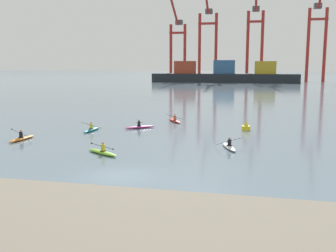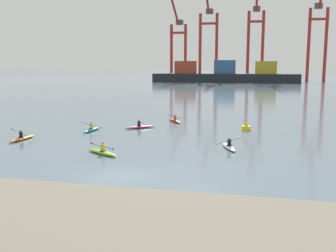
% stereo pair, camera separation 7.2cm
% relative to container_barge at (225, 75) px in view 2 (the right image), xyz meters
% --- Properties ---
extents(ground_plane, '(800.00, 800.00, 0.00)m').
position_rel_container_barge_xyz_m(ground_plane, '(4.49, -129.05, -2.88)').
color(ground_plane, slate).
extents(container_barge, '(55.16, 8.02, 8.39)m').
position_rel_container_barge_xyz_m(container_barge, '(0.00, 0.00, 0.00)').
color(container_barge, '#1E2328').
rests_on(container_barge, ground).
extents(gantry_crane_west, '(7.28, 18.22, 32.41)m').
position_rel_container_barge_xyz_m(gantry_crane_west, '(-21.08, 14.45, 13.42)').
color(gantry_crane_west, maroon).
rests_on(gantry_crane_west, ground).
extents(gantry_crane_west_mid, '(8.04, 18.38, 38.06)m').
position_rel_container_barge_xyz_m(gantry_crane_west_mid, '(-8.09, 12.76, 15.75)').
color(gantry_crane_west_mid, maroon).
rests_on(gantry_crane_west_mid, ground).
extents(gantry_crane_east_mid, '(6.85, 16.66, 35.80)m').
position_rel_container_barge_xyz_m(gantry_crane_east_mid, '(11.00, 10.84, 15.38)').
color(gantry_crane_east_mid, maroon).
rests_on(gantry_crane_east_mid, ground).
extents(gantry_crane_east, '(7.45, 17.21, 40.30)m').
position_rel_container_barge_xyz_m(gantry_crane_east, '(34.30, 11.03, 16.16)').
color(gantry_crane_east, maroon).
rests_on(gantry_crane_east, ground).
extents(channel_buoy, '(0.90, 0.90, 1.00)m').
position_rel_container_barge_xyz_m(channel_buoy, '(11.45, -110.16, -2.52)').
color(channel_buoy, yellow).
rests_on(channel_buoy, ground).
extents(kayak_white, '(2.13, 3.41, 0.95)m').
position_rel_container_barge_xyz_m(kayak_white, '(10.37, -119.50, -2.71)').
color(kayak_white, silver).
rests_on(kayak_white, ground).
extents(kayak_magenta, '(3.06, 2.55, 0.95)m').
position_rel_container_barge_xyz_m(kayak_magenta, '(0.36, -111.42, -2.71)').
color(kayak_magenta, '#C13384').
rests_on(kayak_magenta, ground).
extents(kayak_red, '(2.34, 3.19, 1.00)m').
position_rel_container_barge_xyz_m(kayak_red, '(3.03, -106.03, -2.71)').
color(kayak_red, red).
rests_on(kayak_red, ground).
extents(kayak_teal, '(2.24, 3.43, 0.95)m').
position_rel_container_barge_xyz_m(kayak_teal, '(-3.95, -114.16, -2.71)').
color(kayak_teal, teal).
rests_on(kayak_teal, ground).
extents(kayak_lime, '(3.21, 2.30, 1.07)m').
position_rel_container_barge_xyz_m(kayak_lime, '(1.14, -123.70, -2.71)').
color(kayak_lime, '#7ABC2D').
rests_on(kayak_lime, ground).
extents(kayak_orange, '(2.19, 3.44, 1.03)m').
position_rel_container_barge_xyz_m(kayak_orange, '(-8.08, -120.10, -2.71)').
color(kayak_orange, orange).
rests_on(kayak_orange, ground).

